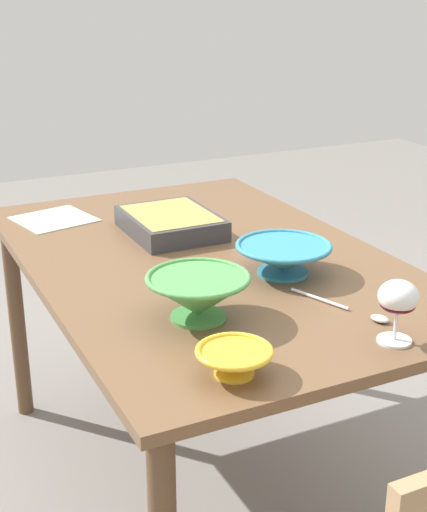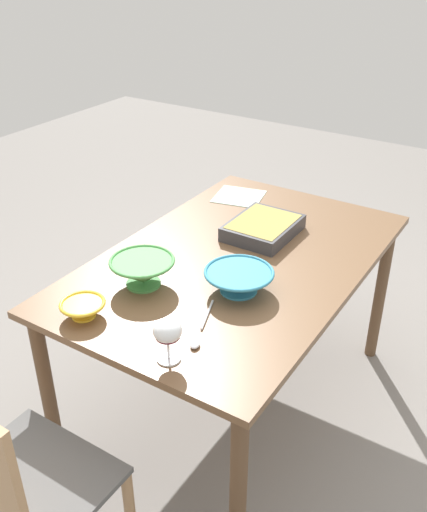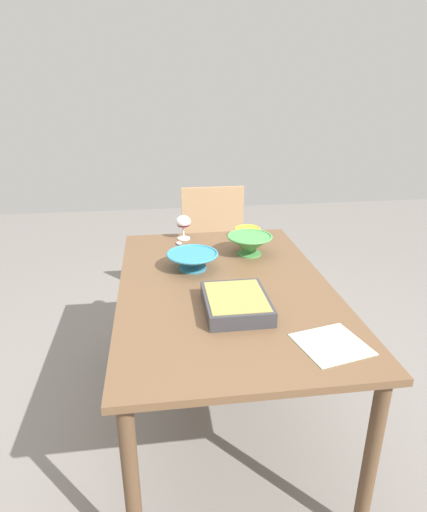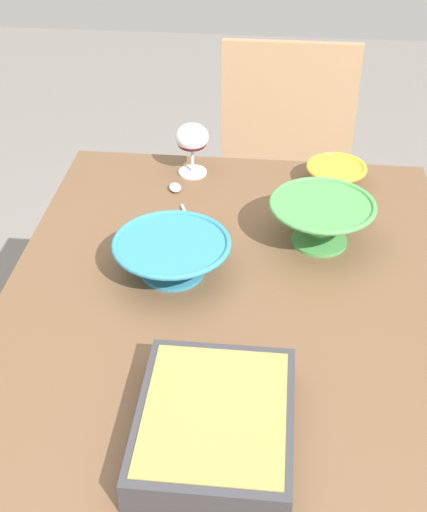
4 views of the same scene
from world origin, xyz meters
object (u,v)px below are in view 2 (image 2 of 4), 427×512
(dining_table, at_px, (236,276))
(casserole_dish, at_px, (263,227))
(chair, at_px, (7,486))
(serving_bowl, at_px, (143,271))
(napkin, at_px, (239,196))
(small_bowl, at_px, (239,280))
(serving_spoon, at_px, (200,333))
(mixing_bowl, at_px, (83,308))
(wine_glass, at_px, (168,333))

(dining_table, xyz_separation_m, casserole_dish, (0.23, 0.01, 0.12))
(dining_table, bearing_deg, casserole_dish, 1.78)
(chair, height_order, serving_bowl, chair)
(dining_table, distance_m, napkin, 0.60)
(casserole_dish, distance_m, small_bowl, 0.45)
(serving_spoon, bearing_deg, dining_table, 17.23)
(dining_table, relative_size, chair, 1.57)
(chair, distance_m, casserole_dish, 1.36)
(casserole_dish, height_order, serving_bowl, serving_bowl)
(serving_spoon, xyz_separation_m, napkin, (1.00, 0.44, -0.01))
(small_bowl, bearing_deg, serving_spoon, -175.12)
(chair, bearing_deg, serving_spoon, -22.92)
(mixing_bowl, bearing_deg, serving_spoon, -71.94)
(small_bowl, bearing_deg, serving_bowl, 115.60)
(napkin, bearing_deg, mixing_bowl, -176.92)
(serving_spoon, bearing_deg, mixing_bowl, 108.06)
(chair, distance_m, serving_bowl, 0.81)
(mixing_bowl, bearing_deg, casserole_dish, -14.80)
(wine_glass, distance_m, mixing_bowl, 0.37)
(dining_table, height_order, serving_bowl, serving_bowl)
(chair, relative_size, casserole_dish, 2.98)
(chair, height_order, wine_glass, chair)
(serving_spoon, relative_size, napkin, 1.18)
(wine_glass, bearing_deg, chair, 151.88)
(casserole_dish, bearing_deg, serving_spoon, -167.57)
(wine_glass, distance_m, napkin, 1.23)
(dining_table, distance_m, casserole_dish, 0.26)
(mixing_bowl, height_order, serving_bowl, serving_bowl)
(dining_table, distance_m, serving_bowl, 0.42)
(serving_bowl, height_order, serving_spoon, serving_bowl)
(wine_glass, bearing_deg, small_bowl, 1.62)
(wine_glass, bearing_deg, serving_spoon, -4.67)
(wine_glass, height_order, serving_bowl, wine_glass)
(dining_table, xyz_separation_m, wine_glass, (-0.64, -0.14, 0.18))
(small_bowl, distance_m, serving_spoon, 0.29)
(serving_spoon, bearing_deg, serving_bowl, 67.77)
(serving_bowl, bearing_deg, chair, -173.85)
(chair, xyz_separation_m, casserole_dish, (1.32, -0.10, 0.28))
(small_bowl, xyz_separation_m, serving_bowl, (-0.15, 0.31, 0.01))
(dining_table, xyz_separation_m, serving_bowl, (-0.35, 0.19, 0.14))
(serving_bowl, xyz_separation_m, napkin, (0.87, 0.11, -0.06))
(chair, bearing_deg, dining_table, -5.49)
(napkin, bearing_deg, dining_table, -150.66)
(wine_glass, xyz_separation_m, serving_spoon, (0.15, -0.01, -0.09))
(chair, bearing_deg, small_bowl, -14.55)
(mixing_bowl, relative_size, serving_spoon, 0.58)
(dining_table, bearing_deg, mixing_bowl, 159.40)
(wine_glass, height_order, small_bowl, wine_glass)
(chair, bearing_deg, serving_bowl, 6.15)
(dining_table, height_order, chair, chair)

